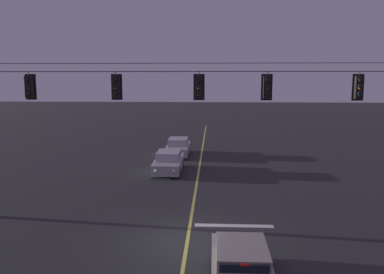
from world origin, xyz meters
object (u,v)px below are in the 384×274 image
at_px(traffic_light_left_inner, 116,87).
at_px(car_oncoming_trailing, 178,147).
at_px(traffic_light_right_inner, 267,87).
at_px(car_waiting_near_lane, 241,268).
at_px(traffic_light_centre, 199,87).
at_px(car_oncoming_lead, 168,162).
at_px(traffic_light_leftmost, 29,87).
at_px(traffic_light_rightmost, 359,87).

distance_m(traffic_light_left_inner, car_oncoming_trailing, 16.20).
bearing_deg(traffic_light_right_inner, car_waiting_near_lane, -103.41).
bearing_deg(traffic_light_centre, traffic_light_left_inner, 180.00).
distance_m(traffic_light_right_inner, car_oncoming_lead, 11.95).
distance_m(traffic_light_centre, car_oncoming_trailing, 16.30).
distance_m(traffic_light_leftmost, traffic_light_left_inner, 3.82).
distance_m(traffic_light_centre, car_waiting_near_lane, 7.98).
bearing_deg(car_oncoming_trailing, car_waiting_near_lane, -79.86).
bearing_deg(traffic_light_rightmost, traffic_light_left_inner, 180.00).
height_order(traffic_light_left_inner, traffic_light_centre, same).
height_order(car_waiting_near_lane, car_oncoming_trailing, same).
bearing_deg(car_waiting_near_lane, traffic_light_left_inner, 131.30).
bearing_deg(traffic_light_right_inner, traffic_light_leftmost, 180.00).
xyz_separation_m(traffic_light_right_inner, traffic_light_rightmost, (3.81, 0.00, 0.00)).
bearing_deg(traffic_light_left_inner, car_oncoming_lead, 82.72).
bearing_deg(traffic_light_rightmost, traffic_light_right_inner, 180.00).
distance_m(traffic_light_left_inner, car_oncoming_lead, 10.79).
bearing_deg(car_oncoming_lead, traffic_light_leftmost, -118.25).
height_order(traffic_light_right_inner, car_waiting_near_lane, traffic_light_right_inner).
xyz_separation_m(traffic_light_left_inner, traffic_light_rightmost, (10.28, 0.00, 0.00)).
bearing_deg(traffic_light_leftmost, traffic_light_left_inner, 0.00).
xyz_separation_m(traffic_light_leftmost, traffic_light_left_inner, (3.82, 0.00, 0.00)).
height_order(traffic_light_left_inner, car_waiting_near_lane, traffic_light_left_inner).
bearing_deg(car_oncoming_lead, car_waiting_near_lane, -75.56).
xyz_separation_m(traffic_light_leftmost, car_waiting_near_lane, (8.91, -5.79, -5.28)).
bearing_deg(traffic_light_centre, car_oncoming_trailing, 98.42).
bearing_deg(traffic_light_leftmost, car_waiting_near_lane, -33.02).
bearing_deg(car_oncoming_lead, traffic_light_centre, -75.64).
bearing_deg(traffic_light_right_inner, traffic_light_centre, 180.00).
distance_m(traffic_light_centre, car_oncoming_lead, 10.99).
distance_m(car_oncoming_lead, car_oncoming_trailing, 5.92).
bearing_deg(traffic_light_left_inner, traffic_light_rightmost, 0.00).
relative_size(traffic_light_centre, car_waiting_near_lane, 0.28).
bearing_deg(traffic_light_rightmost, car_oncoming_lead, 134.22).
distance_m(traffic_light_left_inner, traffic_light_centre, 3.58).
xyz_separation_m(traffic_light_left_inner, car_oncoming_trailing, (1.32, 15.26, -5.28)).
distance_m(traffic_light_centre, traffic_light_rightmost, 6.69).
bearing_deg(car_oncoming_trailing, traffic_light_right_inner, -71.36).
xyz_separation_m(traffic_light_rightmost, car_waiting_near_lane, (-5.19, -5.79, -5.28)).
xyz_separation_m(traffic_light_centre, traffic_light_right_inner, (2.89, 0.00, 0.00)).
xyz_separation_m(traffic_light_left_inner, car_oncoming_lead, (1.19, 9.34, -5.28)).
bearing_deg(car_oncoming_trailing, traffic_light_centre, -81.58).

